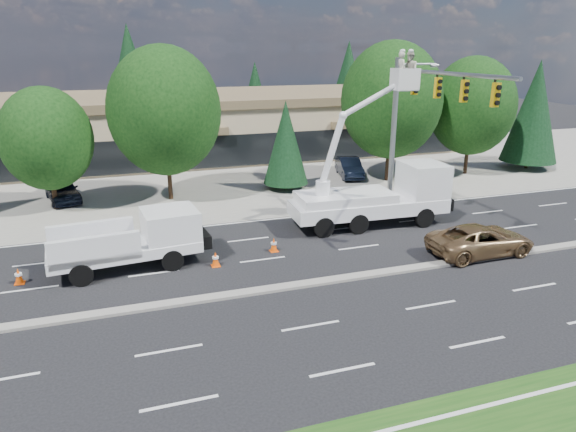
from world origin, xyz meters
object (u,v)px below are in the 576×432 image
object	(u,v)px
bucket_truck	(380,190)
minivan	(481,240)
signal_mast	(415,113)
utility_pickup	(136,245)

from	to	relation	value
bucket_truck	minivan	size ratio (longest dim) A/B	1.82
minivan	signal_mast	bearing A→B (deg)	0.92
signal_mast	bucket_truck	size ratio (longest dim) A/B	1.07
bucket_truck	minivan	xyz separation A→B (m)	(2.52, -5.57, -1.26)
signal_mast	utility_pickup	distance (m)	16.66
signal_mast	utility_pickup	xyz separation A→B (m)	(-15.64, -2.80, -5.02)
utility_pickup	minivan	xyz separation A→B (m)	(15.80, -3.65, -0.31)
utility_pickup	minivan	world-z (taller)	utility_pickup
signal_mast	bucket_truck	xyz separation A→B (m)	(-2.36, -0.87, -4.07)
utility_pickup	bucket_truck	bearing A→B (deg)	2.57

